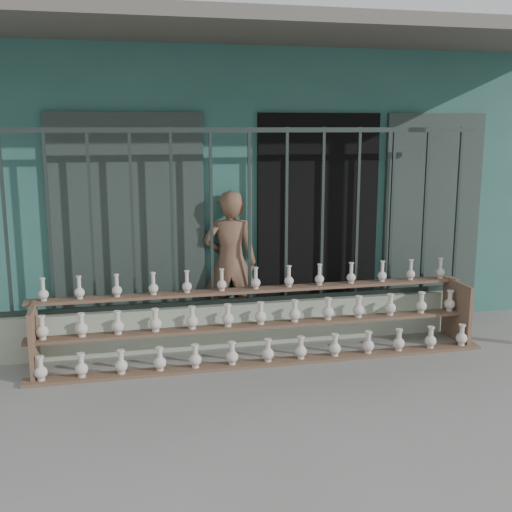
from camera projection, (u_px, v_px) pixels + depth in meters
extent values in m
plane|color=slate|center=(282.00, 391.00, 5.56)|extent=(60.00, 60.00, 0.00)
cube|color=#2A5A52|center=(205.00, 172.00, 9.35)|extent=(7.00, 5.00, 3.20)
cube|color=black|center=(317.00, 221.00, 7.26)|extent=(1.40, 0.12, 2.40)
cube|color=#232E2A|center=(129.00, 228.00, 6.76)|extent=(1.60, 0.08, 2.40)
cube|color=#232E2A|center=(431.00, 218.00, 7.53)|extent=(1.20, 0.08, 2.40)
cube|color=#59544C|center=(251.00, 30.00, 6.09)|extent=(7.40, 2.00, 0.12)
cube|color=#A3B299|center=(250.00, 322.00, 6.76)|extent=(5.00, 0.20, 0.45)
cube|color=#283330|center=(5.00, 225.00, 6.02)|extent=(0.03, 0.03, 1.80)
cube|color=#283330|center=(49.00, 223.00, 6.10)|extent=(0.03, 0.03, 1.80)
cube|color=#283330|center=(91.00, 222.00, 6.19)|extent=(0.03, 0.03, 1.80)
cube|color=#283330|center=(132.00, 220.00, 6.28)|extent=(0.03, 0.03, 1.80)
cube|color=#283330|center=(172.00, 219.00, 6.36)|extent=(0.03, 0.03, 1.80)
cube|color=#283330|center=(211.00, 218.00, 6.45)|extent=(0.03, 0.03, 1.80)
cube|color=#283330|center=(249.00, 217.00, 6.54)|extent=(0.03, 0.03, 1.80)
cube|color=#283330|center=(286.00, 216.00, 6.62)|extent=(0.03, 0.03, 1.80)
cube|color=#283330|center=(322.00, 214.00, 6.71)|extent=(0.03, 0.03, 1.80)
cube|color=#283330|center=(357.00, 213.00, 6.80)|extent=(0.03, 0.03, 1.80)
cube|color=#283330|center=(392.00, 212.00, 6.88)|extent=(0.03, 0.03, 1.80)
cube|color=#283330|center=(425.00, 211.00, 6.97)|extent=(0.03, 0.03, 1.80)
cube|color=#283330|center=(457.00, 210.00, 7.06)|extent=(0.03, 0.03, 1.80)
cube|color=#283330|center=(249.00, 130.00, 6.36)|extent=(5.00, 0.04, 0.05)
cube|color=#283330|center=(250.00, 300.00, 6.71)|extent=(5.00, 0.04, 0.05)
cube|color=brown|center=(267.00, 363.00, 6.19)|extent=(4.50, 0.18, 0.03)
cube|color=brown|center=(261.00, 325.00, 6.37)|extent=(4.50, 0.18, 0.03)
cube|color=brown|center=(255.00, 290.00, 6.54)|extent=(4.50, 0.18, 0.03)
cube|color=brown|center=(34.00, 341.00, 5.89)|extent=(0.04, 0.55, 0.64)
cube|color=brown|center=(457.00, 311.00, 6.84)|extent=(0.04, 0.55, 0.64)
imported|color=brown|center=(230.00, 263.00, 6.97)|extent=(0.64, 0.47, 1.59)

